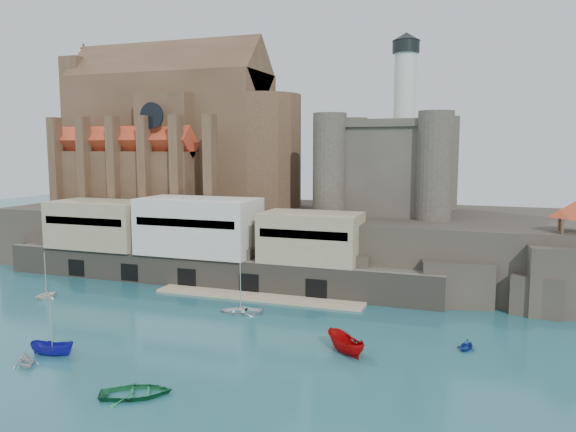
% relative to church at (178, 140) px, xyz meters
% --- Properties ---
extents(ground, '(300.00, 300.00, 0.00)m').
position_rel_church_xyz_m(ground, '(24.13, -41.85, -22.13)').
color(ground, '#1B515B').
rests_on(ground, ground).
extents(promontory, '(100.00, 36.00, 10.00)m').
position_rel_church_xyz_m(promontory, '(23.94, -2.48, -17.20)').
color(promontory, '#2B2620').
rests_on(promontory, ground).
extents(quay, '(70.00, 12.00, 13.05)m').
position_rel_church_xyz_m(quay, '(13.94, -18.78, -16.06)').
color(quay, '#615B4E').
rests_on(quay, ground).
extents(church, '(47.00, 25.93, 30.51)m').
position_rel_church_xyz_m(church, '(0.00, 0.00, 0.00)').
color(church, '#4E3624').
rests_on(church, promontory).
extents(castle_keep, '(21.20, 21.20, 29.30)m').
position_rel_church_xyz_m(castle_keep, '(40.21, -0.78, -3.81)').
color(castle_keep, '#433E34').
rests_on(castle_keep, promontory).
extents(rock_outcrop, '(14.50, 10.50, 8.70)m').
position_rel_church_xyz_m(rock_outcrop, '(66.13, -16.01, -18.11)').
color(rock_outcrop, '#2B2620').
rests_on(rock_outcrop, ground).
extents(pavilion, '(6.40, 6.40, 5.40)m').
position_rel_church_xyz_m(pavilion, '(66.13, -15.85, -9.40)').
color(pavilion, '#4E3624').
rests_on(pavilion, rock_outcrop).
extents(boat_1, '(2.96, 3.19, 3.16)m').
position_rel_church_xyz_m(boat_1, '(14.46, -53.70, -22.13)').
color(boat_1, silver).
rests_on(boat_1, ground).
extents(boat_2, '(2.08, 2.04, 4.72)m').
position_rel_church_xyz_m(boat_2, '(14.86, -50.61, -22.13)').
color(boat_2, '#18179A').
rests_on(boat_2, ground).
extents(boat_3, '(3.14, 4.36, 6.00)m').
position_rel_church_xyz_m(boat_3, '(28.35, -55.82, -22.13)').
color(boat_3, '#1C7342').
rests_on(boat_3, ground).
extents(boat_4, '(3.23, 2.38, 3.36)m').
position_rel_church_xyz_m(boat_4, '(-1.42, -33.77, -22.13)').
color(boat_4, silver).
rests_on(boat_4, ground).
extents(boat_5, '(3.07, 3.07, 5.69)m').
position_rel_church_xyz_m(boat_5, '(42.49, -40.10, -22.13)').
color(boat_5, '#AD0708').
rests_on(boat_5, ground).
extents(boat_6, '(2.19, 4.05, 5.45)m').
position_rel_church_xyz_m(boat_6, '(26.82, -31.15, -22.13)').
color(boat_6, silver).
rests_on(boat_6, ground).
extents(boat_7, '(2.68, 2.10, 2.72)m').
position_rel_church_xyz_m(boat_7, '(54.13, -35.07, -22.13)').
color(boat_7, navy).
rests_on(boat_7, ground).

